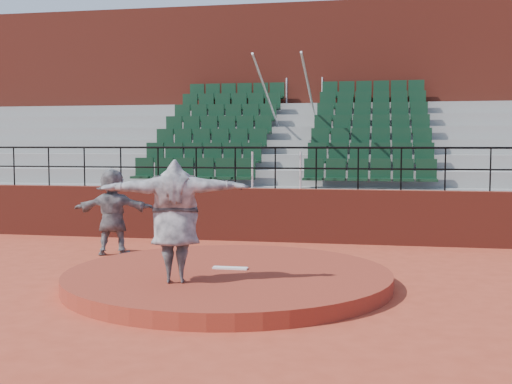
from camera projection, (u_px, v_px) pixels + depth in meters
ground at (228, 285)px, 10.87m from camera, size 90.00×90.00×0.00m
pitchers_mound at (228, 278)px, 10.86m from camera, size 5.50×5.50×0.25m
pitching_rubber at (230, 268)px, 10.99m from camera, size 0.60×0.15×0.03m
boundary_wall at (275, 215)px, 15.71m from camera, size 24.00×0.30×1.30m
wall_railing at (275, 159)px, 15.61m from camera, size 24.04×0.05×1.03m
seating_deck at (294, 176)px, 19.23m from camera, size 24.00×5.97×4.63m
press_box_facade at (309, 111)px, 22.94m from camera, size 24.00×3.00×7.10m
pitcher at (175, 221)px, 9.89m from camera, size 2.42×1.23×1.90m
fielder at (113, 212)px, 13.80m from camera, size 1.81×0.87×1.87m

